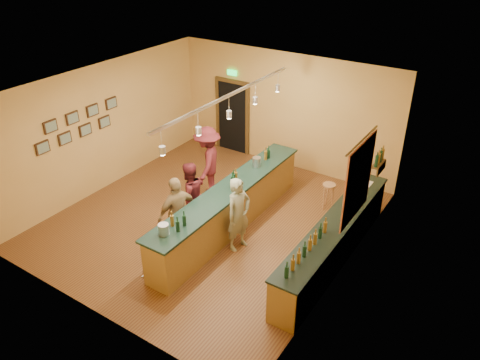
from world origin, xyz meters
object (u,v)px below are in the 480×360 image
Objects in this scene: back_counter at (334,241)px; tasting_bar at (230,205)px; bartender at (239,214)px; customer_c at (208,162)px; customer_a at (189,196)px; bar_stool at (329,190)px; customer_b at (178,213)px.

tasting_bar reaches higher than back_counter.
customer_c is (-1.87, 1.45, 0.09)m from bartender.
tasting_bar is at bearing 30.42° from customer_c.
customer_c reaches higher than bartender.
customer_c is at bearing 143.96° from tasting_bar.
bar_stool is (2.29, 2.44, -0.30)m from customer_a.
back_counter is at bearing 54.68° from customer_c.
bartender is at bearing 108.30° from customer_a.
customer_a is at bearing -133.17° from bar_stool.
customer_a is 3.36m from bar_stool.
customer_a is at bearing -2.94° from customer_c.
customer_b is (-0.55, -1.13, 0.21)m from tasting_bar.
customer_b is (-2.96, -1.31, 0.33)m from back_counter.
back_counter is at bearing -56.73° from bartender.
customer_a is at bearing -145.34° from customer_b.
customer_b is (0.24, -0.69, 0.02)m from customer_a.
customer_a is at bearing -169.01° from back_counter.
bar_stool is (1.50, 2.00, -0.11)m from tasting_bar.
back_counter is 7.05× the size of bar_stool.
tasting_bar is 0.93m from customer_a.
customer_c is 2.82× the size of bar_stool.
back_counter is 2.84× the size of customer_a.
bartender reaches higher than customer_b.
bar_stool is (-0.91, 1.82, 0.01)m from back_counter.
customer_c is 3.03m from bar_stool.
tasting_bar is (-2.41, -0.18, 0.12)m from back_counter.
customer_c reaches higher than customer_b.
bartender is 1.27m from customer_b.
bartender is at bearing -110.82° from bar_stool.
bartender is 2.55× the size of bar_stool.
back_counter reaches higher than bar_stool.
customer_a is (-1.34, 0.05, -0.02)m from bartender.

